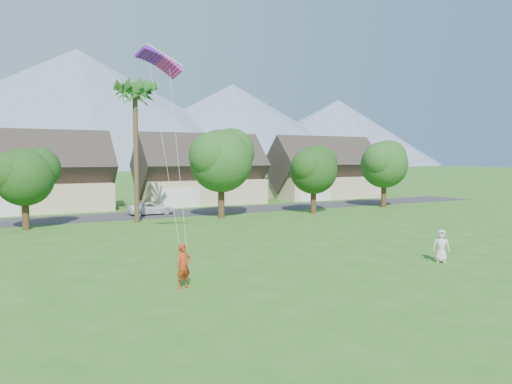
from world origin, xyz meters
TOP-DOWN VIEW (x-y plane):
  - ground at (0.00, 0.00)m, footprint 500.00×500.00m
  - street at (0.00, 34.00)m, footprint 90.00×7.00m
  - kite_flyer at (-6.15, 5.42)m, footprint 0.83×0.67m
  - watcher at (8.28, 3.78)m, footprint 1.06×1.03m
  - parked_car at (0.90, 34.00)m, footprint 4.56×2.15m
  - mountain_ridge at (10.40, 260.00)m, footprint 540.00×240.00m
  - houses_row at (0.49, 42.99)m, footprint 72.75×8.19m
  - tree_row at (-1.14, 27.92)m, footprint 62.27×6.67m
  - fan_palm at (-2.00, 28.50)m, footprint 3.00×3.00m
  - parafoil_kite at (-4.15, 14.70)m, footprint 2.92×1.19m

SIDE VIEW (x-z plane):
  - ground at x=0.00m, z-range 0.00..0.00m
  - street at x=0.00m, z-range 0.00..0.01m
  - parked_car at x=0.90m, z-range 0.00..1.26m
  - watcher at x=8.28m, z-range 0.00..1.83m
  - kite_flyer at x=-6.15m, z-range 0.00..1.99m
  - houses_row at x=0.49m, z-range -0.99..7.87m
  - tree_row at x=-1.14m, z-range 0.66..9.11m
  - parafoil_kite at x=-4.15m, z-range 11.49..11.99m
  - fan_palm at x=-2.00m, z-range 4.90..18.70m
  - mountain_ridge at x=10.40m, z-range -5.93..64.07m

